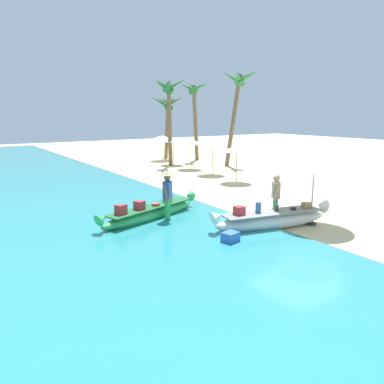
{
  "coord_description": "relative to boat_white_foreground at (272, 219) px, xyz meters",
  "views": [
    {
      "loc": [
        -9.57,
        -8.09,
        3.53
      ],
      "look_at": [
        -2.64,
        2.41,
        0.9
      ],
      "focal_mm": 35.4,
      "sensor_mm": 36.0,
      "label": 1
    }
  ],
  "objects": [
    {
      "name": "ground_plane",
      "position": [
        1.3,
        0.03,
        -0.31
      ],
      "size": [
        80.0,
        80.0,
        0.0
      ],
      "primitive_type": "plane",
      "color": "beige"
    },
    {
      "name": "boat_white_foreground",
      "position": [
        0.0,
        0.0,
        0.0
      ],
      "size": [
        4.18,
        1.51,
        0.87
      ],
      "color": "white",
      "rests_on": "ground"
    },
    {
      "name": "boat_green_midground",
      "position": [
        -2.71,
        2.88,
        -0.03
      ],
      "size": [
        4.35,
        1.92,
        0.79
      ],
      "color": "#38B760",
      "rests_on": "ground"
    },
    {
      "name": "person_vendor_hatted",
      "position": [
        -2.29,
        2.47,
        0.67
      ],
      "size": [
        0.53,
        0.51,
        1.69
      ],
      "color": "green",
      "rests_on": "ground"
    },
    {
      "name": "person_tourist_customer",
      "position": [
        0.56,
        0.42,
        0.59
      ],
      "size": [
        0.47,
        0.56,
        1.6
      ],
      "color": "green",
      "rests_on": "ground"
    },
    {
      "name": "patio_umbrella_large",
      "position": [
        1.39,
        -0.37,
        1.67
      ],
      "size": [
        2.27,
        2.27,
        2.18
      ],
      "color": "#B7B7BC",
      "rests_on": "ground"
    },
    {
      "name": "parasol_row_0",
      "position": [
        4.35,
        6.89,
        1.44
      ],
      "size": [
        1.6,
        1.6,
        1.91
      ],
      "color": "#8E6B47",
      "rests_on": "ground"
    },
    {
      "name": "parasol_row_1",
      "position": [
        4.78,
        9.58,
        1.44
      ],
      "size": [
        1.6,
        1.6,
        1.91
      ],
      "color": "#8E6B47",
      "rests_on": "ground"
    },
    {
      "name": "parasol_row_2",
      "position": [
        5.0,
        12.17,
        1.44
      ],
      "size": [
        1.6,
        1.6,
        1.91
      ],
      "color": "#8E6B47",
      "rests_on": "ground"
    },
    {
      "name": "parasol_row_3",
      "position": [
        5.12,
        14.54,
        1.44
      ],
      "size": [
        1.6,
        1.6,
        1.91
      ],
      "color": "#8E6B47",
      "rests_on": "ground"
    },
    {
      "name": "parasol_row_4",
      "position": [
        5.63,
        17.11,
        1.44
      ],
      "size": [
        1.6,
        1.6,
        1.91
      ],
      "color": "#8E6B47",
      "rests_on": "ground"
    },
    {
      "name": "palm_tree_tall_inland",
      "position": [
        8.61,
        11.93,
        4.66
      ],
      "size": [
        2.52,
        2.47,
        6.4
      ],
      "color": "brown",
      "rests_on": "ground"
    },
    {
      "name": "palm_tree_leaning_seaward",
      "position": [
        6.87,
        18.27,
        3.65
      ],
      "size": [
        2.81,
        2.62,
        4.92
      ],
      "color": "brown",
      "rests_on": "ground"
    },
    {
      "name": "palm_tree_mid_cluster",
      "position": [
        4.69,
        14.28,
        4.38
      ],
      "size": [
        2.48,
        2.63,
        5.82
      ],
      "color": "brown",
      "rests_on": "ground"
    },
    {
      "name": "palm_tree_far_behind",
      "position": [
        7.75,
        15.88,
        4.29
      ],
      "size": [
        2.27,
        2.69,
        5.84
      ],
      "color": "brown",
      "rests_on": "ground"
    },
    {
      "name": "cooler_box",
      "position": [
        -1.98,
        -0.43,
        -0.13
      ],
      "size": [
        0.5,
        0.44,
        0.36
      ],
      "primitive_type": "cube",
      "rotation": [
        0.0,
        0.0,
        0.23
      ],
      "color": "blue",
      "rests_on": "ground"
    }
  ]
}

